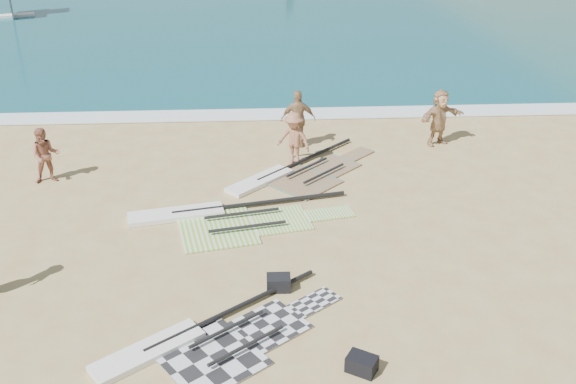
{
  "coord_description": "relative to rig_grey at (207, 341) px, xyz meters",
  "views": [
    {
      "loc": [
        0.16,
        -9.79,
        7.87
      ],
      "look_at": [
        0.92,
        4.0,
        1.0
      ],
      "focal_mm": 40.0,
      "sensor_mm": 36.0,
      "label": 1
    }
  ],
  "objects": [
    {
      "name": "ground",
      "position": [
        0.84,
        0.25,
        -0.05
      ],
      "size": [
        300.0,
        300.0,
        0.0
      ],
      "primitive_type": "plane",
      "color": "tan",
      "rests_on": "ground"
    },
    {
      "name": "surf_line",
      "position": [
        0.84,
        12.55,
        -0.05
      ],
      "size": [
        300.0,
        1.2,
        0.04
      ],
      "primitive_type": "cube",
      "color": "white",
      "rests_on": "ground"
    },
    {
      "name": "rig_grey",
      "position": [
        0.0,
        0.0,
        0.0
      ],
      "size": [
        4.78,
        3.77,
        0.2
      ],
      "rotation": [
        0.0,
        0.0,
        0.64
      ],
      "color": "#242326",
      "rests_on": "ground"
    },
    {
      "name": "rig_green",
      "position": [
        0.15,
        4.78,
        0.0
      ],
      "size": [
        5.83,
        2.85,
        0.2
      ],
      "rotation": [
        0.0,
        0.0,
        0.2
      ],
      "color": "#7ECE1E",
      "rests_on": "ground"
    },
    {
      "name": "rig_orange",
      "position": [
        2.14,
        7.29,
        0.0
      ],
      "size": [
        4.65,
        4.17,
        0.2
      ],
      "rotation": [
        0.0,
        0.0,
        0.77
      ],
      "color": "#FB520D",
      "rests_on": "ground"
    },
    {
      "name": "gear_bag_near",
      "position": [
        1.42,
        1.67,
        0.11
      ],
      "size": [
        0.51,
        0.37,
        0.32
      ],
      "primitive_type": "cube",
      "rotation": [
        0.0,
        0.0,
        -0.01
      ],
      "color": "black",
      "rests_on": "ground"
    },
    {
      "name": "gear_bag_far",
      "position": [
        2.77,
        -0.89,
        0.11
      ],
      "size": [
        0.63,
        0.57,
        0.31
      ],
      "primitive_type": "cube",
      "rotation": [
        0.0,
        0.0,
        -0.54
      ],
      "color": "black",
      "rests_on": "ground"
    },
    {
      "name": "beachgoer_left",
      "position": [
        -4.87,
        7.31,
        0.76
      ],
      "size": [
        0.91,
        0.79,
        1.61
      ],
      "primitive_type": "imported",
      "rotation": [
        0.0,
        0.0,
        0.26
      ],
      "color": "#9F6048",
      "rests_on": "ground"
    },
    {
      "name": "beachgoer_mid",
      "position": [
        2.14,
        8.13,
        0.77
      ],
      "size": [
        1.23,
        1.08,
        1.65
      ],
      "primitive_type": "imported",
      "rotation": [
        0.0,
        0.0,
        -0.56
      ],
      "color": "#A0664B",
      "rests_on": "ground"
    },
    {
      "name": "beachgoer_back",
      "position": [
        2.37,
        9.51,
        0.88
      ],
      "size": [
        1.1,
        0.46,
        1.87
      ],
      "primitive_type": "imported",
      "rotation": [
        0.0,
        0.0,
        3.13
      ],
      "color": "#9E7751",
      "rests_on": "ground"
    },
    {
      "name": "beachgoer_right",
      "position": [
        6.88,
        9.5,
        0.86
      ],
      "size": [
        1.76,
        1.21,
        1.82
      ],
      "primitive_type": "imported",
      "rotation": [
        0.0,
        0.0,
        0.44
      ],
      "color": "tan",
      "rests_on": "ground"
    }
  ]
}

